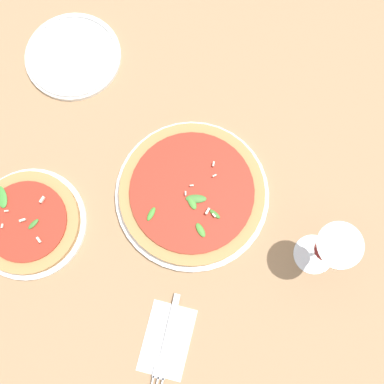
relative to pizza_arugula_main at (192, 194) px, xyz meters
The scene contains 7 objects.
ground_plane 0.03m from the pizza_arugula_main, 52.63° to the right, with size 6.00×6.00×0.00m, color #9E7A56.
pizza_arugula_main is the anchor object (origin of this frame).
pizza_personal_side 0.33m from the pizza_arugula_main, 69.33° to the right, with size 0.22×0.22×0.05m.
wine_glass 0.29m from the pizza_arugula_main, 73.82° to the left, with size 0.08×0.08×0.17m.
napkin 0.29m from the pizza_arugula_main, ahead, with size 0.14×0.10×0.01m.
fork 0.29m from the pizza_arugula_main, ahead, with size 0.19×0.02×0.00m.
side_plate_white 0.41m from the pizza_arugula_main, 129.72° to the right, with size 0.21×0.21×0.02m.
Camera 1 is at (0.18, 0.05, 0.89)m, focal length 42.00 mm.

